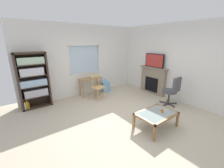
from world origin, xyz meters
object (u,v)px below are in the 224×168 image
plastic_drawer_unit (104,86)px  sippy_cup (162,110)px  bookshelf (33,79)px  desk_under_window (90,81)px  office_chair (172,90)px  fireplace (153,80)px  wooden_chair (98,87)px  tv (154,61)px  coffee_table (156,115)px

plastic_drawer_unit → sippy_cup: 3.18m
bookshelf → desk_under_window: bookshelf is taller
bookshelf → office_chair: (3.73, -2.64, -0.39)m
office_chair → fireplace: bearing=68.5°
desk_under_window → plastic_drawer_unit: (0.71, 0.05, -0.35)m
bookshelf → sippy_cup: bookshelf is taller
plastic_drawer_unit → office_chair: (1.03, -2.58, 0.33)m
fireplace → sippy_cup: fireplace is taller
wooden_chair → plastic_drawer_unit: 0.91m
tv → sippy_cup: tv is taller
bookshelf → sippy_cup: (2.35, -3.21, -0.50)m
plastic_drawer_unit → wooden_chair: bearing=-139.8°
plastic_drawer_unit → desk_under_window: bearing=-176.0°
desk_under_window → office_chair: size_ratio=0.90×
plastic_drawer_unit → coffee_table: 3.15m
wooden_chair → office_chair: office_chair is taller
desk_under_window → office_chair: (1.73, -2.53, -0.02)m
plastic_drawer_unit → coffee_table: plastic_drawer_unit is taller
wooden_chair → sippy_cup: 2.61m
bookshelf → desk_under_window: (1.99, -0.11, -0.37)m
coffee_table → sippy_cup: 0.19m
desk_under_window → tv: tv is taller
fireplace → tv: (-0.02, 0.00, 0.82)m
office_chair → desk_under_window: bearing=124.5°
desk_under_window → sippy_cup: bearing=-83.4°
desk_under_window → office_chair: office_chair is taller
desk_under_window → sippy_cup: (0.36, -3.10, -0.13)m
wooden_chair → coffee_table: size_ratio=0.91×
tv → office_chair: 1.48m
bookshelf → coffee_table: bearing=-55.2°
bookshelf → tv: bookshelf is taller
bookshelf → desk_under_window: 2.03m
plastic_drawer_unit → sippy_cup: size_ratio=5.03×
bookshelf → sippy_cup: size_ratio=20.07×
plastic_drawer_unit → office_chair: office_chair is taller
wooden_chair → fireplace: (2.15, -0.86, 0.09)m
wooden_chair → tv: 2.47m
desk_under_window → office_chair: 3.07m
desk_under_window → wooden_chair: wooden_chair is taller
plastic_drawer_unit → tv: tv is taller
tv → sippy_cup: size_ratio=9.50×
sippy_cup → wooden_chair: bearing=97.0°
fireplace → sippy_cup: size_ratio=13.69×
bookshelf → office_chair: bearing=-35.3°
fireplace → office_chair: size_ratio=1.23×
wooden_chair → tv: size_ratio=1.05×
bookshelf → sippy_cup: 4.01m
plastic_drawer_unit → sippy_cup: bearing=-96.3°
bookshelf → wooden_chair: bearing=-17.0°
fireplace → coffee_table: 2.61m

